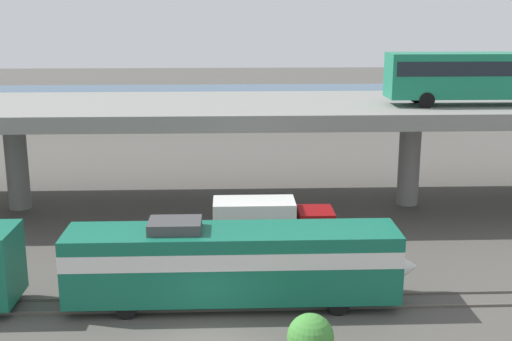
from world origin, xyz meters
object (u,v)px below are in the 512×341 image
at_px(transit_bus_on_overpass, 479,74).
at_px(parked_car_3, 345,100).
at_px(parked_car_6, 290,104).
at_px(service_truck_east, 270,224).
at_px(parked_car_0, 197,105).
at_px(parked_car_2, 419,104).
at_px(train_locomotive, 249,260).
at_px(parked_car_4, 174,100).
at_px(parked_car_7, 225,101).
at_px(parked_car_5, 74,101).
at_px(parked_car_1, 97,106).

height_order(transit_bus_on_overpass, parked_car_3, transit_bus_on_overpass).
bearing_deg(parked_car_6, service_truck_east, -96.61).
height_order(parked_car_0, parked_car_2, same).
bearing_deg(service_truck_east, train_locomotive, -101.17).
bearing_deg(train_locomotive, parked_car_0, 95.46).
xyz_separation_m(parked_car_4, parked_car_6, (13.97, -4.65, -0.00)).
height_order(parked_car_0, parked_car_4, same).
xyz_separation_m(parked_car_0, parked_car_2, (26.35, -0.48, 0.00)).
xyz_separation_m(train_locomotive, parked_car_7, (-1.38, 52.42, 0.26)).
height_order(train_locomotive, parked_car_7, train_locomotive).
relative_size(parked_car_3, parked_car_5, 1.01).
bearing_deg(parked_car_5, parked_car_1, 128.59).
relative_size(service_truck_east, parked_car_7, 1.58).
distance_m(train_locomotive, parked_car_3, 53.80).
height_order(parked_car_3, parked_car_6, same).
height_order(parked_car_1, parked_car_4, same).
bearing_deg(parked_car_5, parked_car_0, 165.25).
distance_m(parked_car_3, parked_car_7, 14.79).
bearing_deg(service_truck_east, parked_car_7, 93.45).
bearing_deg(parked_car_1, service_truck_east, 113.04).
height_order(parked_car_4, parked_car_7, same).
bearing_deg(parked_car_0, transit_bus_on_overpass, 120.03).
distance_m(parked_car_2, parked_car_4, 29.84).
xyz_separation_m(parked_car_1, parked_car_2, (37.91, 0.13, -0.00)).
distance_m(parked_car_0, parked_car_7, 4.78).
height_order(parked_car_0, parked_car_5, same).
xyz_separation_m(transit_bus_on_overpass, parked_car_7, (-16.87, 38.36, -6.94)).
bearing_deg(parked_car_0, train_locomotive, 95.46).
relative_size(parked_car_0, parked_car_5, 0.96).
xyz_separation_m(parked_car_0, parked_car_7, (3.31, 3.46, 0.00)).
bearing_deg(service_truck_east, parked_car_3, 75.07).
height_order(parked_car_1, parked_car_6, same).
relative_size(service_truck_east, parked_car_6, 1.69).
relative_size(parked_car_1, parked_car_4, 1.01).
xyz_separation_m(parked_car_3, parked_car_4, (-21.15, 1.46, 0.00)).
bearing_deg(transit_bus_on_overpass, train_locomotive, -137.76).
bearing_deg(transit_bus_on_overpass, parked_car_3, 93.13).
bearing_deg(parked_car_7, service_truck_east, 93.45).
xyz_separation_m(service_truck_east, parked_car_2, (20.29, 41.56, 0.82)).
bearing_deg(parked_car_1, parked_car_7, -164.70).
distance_m(parked_car_4, parked_car_5, 12.21).
xyz_separation_m(train_locomotive, parked_car_0, (-4.68, 48.96, 0.26)).
height_order(parked_car_2, parked_car_6, same).
xyz_separation_m(parked_car_0, parked_car_4, (-3.06, 4.60, 0.00)).
relative_size(train_locomotive, parked_car_3, 3.69).
bearing_deg(transit_bus_on_overpass, parked_car_1, 132.79).
xyz_separation_m(parked_car_3, parked_car_6, (-7.18, -3.19, -0.00)).
bearing_deg(parked_car_6, parked_car_2, -1.61).
bearing_deg(service_truck_east, parked_car_4, 101.05).
bearing_deg(train_locomotive, service_truck_east, 78.83).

